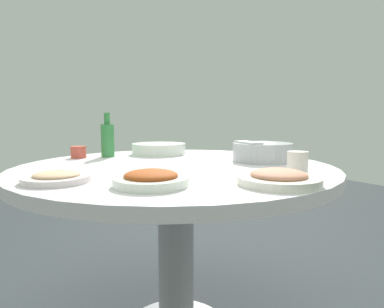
{
  "coord_description": "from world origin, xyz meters",
  "views": [
    {
      "loc": [
        1.14,
        -0.68,
        0.94
      ],
      "look_at": [
        -0.07,
        0.13,
        0.78
      ],
      "focal_mm": 30.42,
      "sensor_mm": 36.0,
      "label": 1
    }
  ],
  "objects_px": {
    "dish_shrimp": "(279,178)",
    "green_bottle": "(108,139)",
    "soup_bowl": "(159,149)",
    "tea_cup_near": "(78,152)",
    "round_dining_table": "(176,197)",
    "rice_bowl": "(262,152)",
    "tea_cup_far": "(298,162)",
    "dish_stirfry": "(151,179)",
    "dish_noodles": "(57,177)"
  },
  "relations": [
    {
      "from": "dish_shrimp",
      "to": "green_bottle",
      "type": "bearing_deg",
      "value": -168.66
    },
    {
      "from": "green_bottle",
      "to": "soup_bowl",
      "type": "bearing_deg",
      "value": 82.6
    },
    {
      "from": "soup_bowl",
      "to": "tea_cup_near",
      "type": "bearing_deg",
      "value": -99.94
    },
    {
      "from": "round_dining_table",
      "to": "tea_cup_near",
      "type": "relative_size",
      "value": 17.69
    },
    {
      "from": "green_bottle",
      "to": "tea_cup_near",
      "type": "distance_m",
      "value": 0.15
    },
    {
      "from": "dish_shrimp",
      "to": "tea_cup_near",
      "type": "height_order",
      "value": "tea_cup_near"
    },
    {
      "from": "rice_bowl",
      "to": "tea_cup_far",
      "type": "bearing_deg",
      "value": -20.97
    },
    {
      "from": "rice_bowl",
      "to": "tea_cup_near",
      "type": "height_order",
      "value": "rice_bowl"
    },
    {
      "from": "tea_cup_far",
      "to": "tea_cup_near",
      "type": "bearing_deg",
      "value": -147.26
    },
    {
      "from": "round_dining_table",
      "to": "dish_shrimp",
      "type": "distance_m",
      "value": 0.53
    },
    {
      "from": "dish_stirfry",
      "to": "tea_cup_near",
      "type": "xyz_separation_m",
      "value": [
        -0.77,
        -0.0,
        0.01
      ]
    },
    {
      "from": "round_dining_table",
      "to": "dish_stirfry",
      "type": "xyz_separation_m",
      "value": [
        0.32,
        -0.27,
        0.15
      ]
    },
    {
      "from": "dish_shrimp",
      "to": "tea_cup_far",
      "type": "relative_size",
      "value": 3.29
    },
    {
      "from": "dish_stirfry",
      "to": "green_bottle",
      "type": "xyz_separation_m",
      "value": [
        -0.74,
        0.13,
        0.07
      ]
    },
    {
      "from": "dish_shrimp",
      "to": "tea_cup_far",
      "type": "height_order",
      "value": "tea_cup_far"
    },
    {
      "from": "dish_stirfry",
      "to": "dish_noodles",
      "type": "height_order",
      "value": "dish_stirfry"
    },
    {
      "from": "soup_bowl",
      "to": "green_bottle",
      "type": "height_order",
      "value": "green_bottle"
    },
    {
      "from": "rice_bowl",
      "to": "soup_bowl",
      "type": "relative_size",
      "value": 0.93
    },
    {
      "from": "dish_stirfry",
      "to": "green_bottle",
      "type": "height_order",
      "value": "green_bottle"
    },
    {
      "from": "dish_noodles",
      "to": "green_bottle",
      "type": "relative_size",
      "value": 0.94
    },
    {
      "from": "round_dining_table",
      "to": "dish_stirfry",
      "type": "bearing_deg",
      "value": -40.28
    },
    {
      "from": "green_bottle",
      "to": "tea_cup_near",
      "type": "xyz_separation_m",
      "value": [
        -0.04,
        -0.13,
        -0.06
      ]
    },
    {
      "from": "round_dining_table",
      "to": "tea_cup_far",
      "type": "relative_size",
      "value": 17.27
    },
    {
      "from": "soup_bowl",
      "to": "green_bottle",
      "type": "xyz_separation_m",
      "value": [
        -0.03,
        -0.26,
        0.06
      ]
    },
    {
      "from": "dish_noodles",
      "to": "tea_cup_far",
      "type": "relative_size",
      "value": 2.76
    },
    {
      "from": "soup_bowl",
      "to": "dish_stirfry",
      "type": "distance_m",
      "value": 0.81
    },
    {
      "from": "round_dining_table",
      "to": "green_bottle",
      "type": "distance_m",
      "value": 0.49
    },
    {
      "from": "tea_cup_near",
      "to": "dish_noodles",
      "type": "bearing_deg",
      "value": -20.38
    },
    {
      "from": "tea_cup_far",
      "to": "dish_stirfry",
      "type": "bearing_deg",
      "value": -97.73
    },
    {
      "from": "round_dining_table",
      "to": "dish_shrimp",
      "type": "xyz_separation_m",
      "value": [
        0.51,
        0.05,
        0.15
      ]
    },
    {
      "from": "round_dining_table",
      "to": "green_bottle",
      "type": "bearing_deg",
      "value": -161.82
    },
    {
      "from": "tea_cup_near",
      "to": "tea_cup_far",
      "type": "height_order",
      "value": "tea_cup_far"
    },
    {
      "from": "dish_noodles",
      "to": "green_bottle",
      "type": "distance_m",
      "value": 0.64
    },
    {
      "from": "round_dining_table",
      "to": "soup_bowl",
      "type": "bearing_deg",
      "value": 161.75
    },
    {
      "from": "soup_bowl",
      "to": "dish_shrimp",
      "type": "height_order",
      "value": "soup_bowl"
    },
    {
      "from": "dish_stirfry",
      "to": "tea_cup_near",
      "type": "distance_m",
      "value": 0.77
    },
    {
      "from": "dish_noodles",
      "to": "tea_cup_near",
      "type": "height_order",
      "value": "tea_cup_near"
    },
    {
      "from": "dish_stirfry",
      "to": "dish_shrimp",
      "type": "xyz_separation_m",
      "value": [
        0.19,
        0.32,
        -0.0
      ]
    },
    {
      "from": "round_dining_table",
      "to": "tea_cup_far",
      "type": "bearing_deg",
      "value": 34.96
    },
    {
      "from": "tea_cup_near",
      "to": "dish_shrimp",
      "type": "bearing_deg",
      "value": 18.34
    },
    {
      "from": "rice_bowl",
      "to": "dish_shrimp",
      "type": "distance_m",
      "value": 0.51
    },
    {
      "from": "dish_noodles",
      "to": "green_bottle",
      "type": "bearing_deg",
      "value": 147.11
    },
    {
      "from": "soup_bowl",
      "to": "tea_cup_far",
      "type": "relative_size",
      "value": 3.83
    },
    {
      "from": "rice_bowl",
      "to": "dish_shrimp",
      "type": "relative_size",
      "value": 1.08
    },
    {
      "from": "round_dining_table",
      "to": "tea_cup_near",
      "type": "xyz_separation_m",
      "value": [
        -0.46,
        -0.27,
        0.16
      ]
    },
    {
      "from": "soup_bowl",
      "to": "tea_cup_far",
      "type": "distance_m",
      "value": 0.79
    },
    {
      "from": "round_dining_table",
      "to": "soup_bowl",
      "type": "distance_m",
      "value": 0.44
    },
    {
      "from": "dish_shrimp",
      "to": "tea_cup_far",
      "type": "xyz_separation_m",
      "value": [
        -0.11,
        0.23,
        0.02
      ]
    },
    {
      "from": "round_dining_table",
      "to": "rice_bowl",
      "type": "bearing_deg",
      "value": 72.95
    },
    {
      "from": "round_dining_table",
      "to": "tea_cup_near",
      "type": "bearing_deg",
      "value": -149.26
    }
  ]
}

